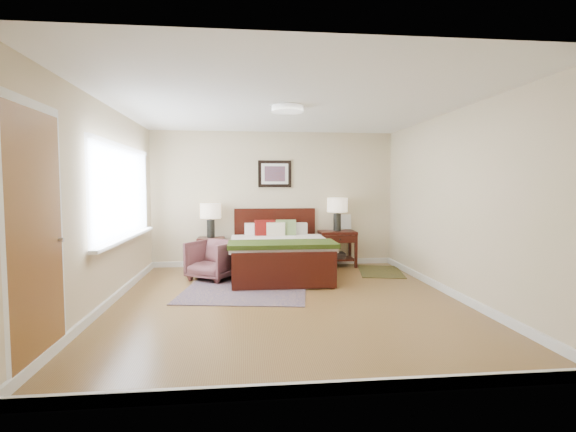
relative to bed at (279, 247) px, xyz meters
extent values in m
plane|color=brown|center=(-0.02, -1.53, -0.49)|extent=(5.00, 5.00, 0.00)
cube|color=beige|center=(-0.02, 0.97, 0.76)|extent=(4.50, 0.04, 2.50)
cube|color=beige|center=(-0.02, -4.03, 0.76)|extent=(4.50, 0.04, 2.50)
cube|color=beige|center=(-2.27, -1.53, 0.76)|extent=(0.04, 5.00, 2.50)
cube|color=beige|center=(2.23, -1.53, 0.76)|extent=(0.04, 5.00, 2.50)
cube|color=white|center=(-0.02, -1.53, 2.01)|extent=(4.50, 5.00, 0.02)
cube|color=silver|center=(-2.25, -0.83, 0.91)|extent=(0.02, 2.72, 1.32)
cube|color=silver|center=(-2.23, -0.83, 0.91)|extent=(0.01, 2.60, 1.20)
cube|color=silver|center=(-2.20, -0.83, 0.28)|extent=(0.10, 2.72, 0.04)
cube|color=silver|center=(-2.25, -3.28, 0.60)|extent=(0.01, 1.00, 2.18)
cube|color=brown|center=(-2.24, -3.28, 0.56)|extent=(0.01, 0.90, 2.10)
cylinder|color=#999999|center=(-2.22, -2.90, 0.51)|extent=(0.04, 0.04, 0.04)
cylinder|color=white|center=(-0.02, -1.53, 1.97)|extent=(0.40, 0.40, 0.07)
cylinder|color=beige|center=(-0.02, -1.53, 2.01)|extent=(0.44, 0.44, 0.01)
cube|color=#380E08|center=(0.00, 0.93, 0.06)|extent=(1.51, 0.06, 1.06)
cube|color=#380E08|center=(0.00, -0.98, -0.21)|extent=(1.51, 0.06, 0.53)
cube|color=#380E08|center=(-0.72, -0.03, -0.19)|extent=(0.06, 1.88, 0.17)
cube|color=#380E08|center=(0.72, -0.03, -0.19)|extent=(0.06, 1.88, 0.17)
cube|color=silver|center=(0.00, -0.03, -0.06)|extent=(1.41, 1.86, 0.21)
cube|color=silver|center=(0.00, -0.13, 0.08)|extent=(1.59, 1.63, 0.09)
cube|color=#2C3A10|center=(0.00, -0.62, 0.12)|extent=(1.63, 0.70, 0.07)
cube|color=silver|center=(-0.33, 0.69, 0.21)|extent=(0.47, 0.18, 0.25)
cube|color=silver|center=(0.33, 0.69, 0.21)|extent=(0.47, 0.18, 0.25)
cube|color=#5F0E0A|center=(-0.21, 0.57, 0.25)|extent=(0.37, 0.17, 0.30)
cube|color=#667F49|center=(0.17, 0.57, 0.25)|extent=(0.37, 0.16, 0.30)
cube|color=beige|center=(-0.02, 0.49, 0.23)|extent=(0.32, 0.13, 0.26)
cube|color=black|center=(0.00, 0.94, 1.23)|extent=(0.62, 0.03, 0.50)
cube|color=silver|center=(0.00, 0.92, 1.23)|extent=(0.50, 0.01, 0.38)
cube|color=#A52D23|center=(0.00, 0.91, 1.23)|extent=(0.38, 0.01, 0.28)
cube|color=#380E08|center=(-1.17, 0.74, 0.05)|extent=(0.47, 0.43, 0.05)
cube|color=#380E08|center=(-1.38, 0.55, -0.23)|extent=(0.05, 0.05, 0.52)
cube|color=#380E08|center=(-0.97, 0.55, -0.23)|extent=(0.05, 0.05, 0.52)
cube|color=#380E08|center=(-1.38, 0.92, -0.23)|extent=(0.05, 0.05, 0.52)
cube|color=#380E08|center=(-0.97, 0.92, -0.23)|extent=(0.05, 0.05, 0.52)
cube|color=#380E08|center=(-1.17, 0.54, -0.05)|extent=(0.41, 0.03, 0.14)
cube|color=#380E08|center=(1.15, 0.74, 0.14)|extent=(0.66, 0.50, 0.05)
cube|color=#380E08|center=(0.84, 0.52, -0.18)|extent=(0.05, 0.05, 0.61)
cube|color=#380E08|center=(1.45, 0.52, -0.18)|extent=(0.05, 0.05, 0.61)
cube|color=#380E08|center=(0.84, 0.96, -0.18)|extent=(0.05, 0.05, 0.61)
cube|color=#380E08|center=(1.45, 0.96, -0.18)|extent=(0.05, 0.05, 0.61)
cube|color=#380E08|center=(1.15, 0.50, 0.04)|extent=(0.60, 0.03, 0.14)
cube|color=#380E08|center=(1.15, 0.74, -0.35)|extent=(0.60, 0.44, 0.03)
cube|color=black|center=(1.15, 0.74, -0.32)|extent=(0.24, 0.31, 0.03)
cube|color=black|center=(1.15, 0.74, -0.28)|extent=(0.24, 0.31, 0.03)
cube|color=black|center=(1.15, 0.74, -0.25)|extent=(0.24, 0.31, 0.03)
cylinder|color=black|center=(-1.17, 0.74, 0.24)|extent=(0.14, 0.14, 0.32)
cylinder|color=black|center=(-1.17, 0.74, 0.42)|extent=(0.02, 0.02, 0.06)
cylinder|color=beige|center=(-1.17, 0.74, 0.56)|extent=(0.37, 0.37, 0.26)
cylinder|color=black|center=(1.15, 0.74, 0.33)|extent=(0.14, 0.14, 0.32)
cylinder|color=black|center=(1.15, 0.74, 0.51)|extent=(0.02, 0.02, 0.06)
cylinder|color=beige|center=(1.15, 0.74, 0.65)|extent=(0.37, 0.37, 0.26)
imported|color=brown|center=(-1.07, -0.14, -0.18)|extent=(0.93, 0.93, 0.62)
cube|color=#0C0F3D|center=(-0.50, -0.53, -0.48)|extent=(2.08, 2.67, 0.01)
cube|color=black|center=(1.78, 0.13, -0.48)|extent=(0.90, 1.18, 0.01)
camera|label=1|loc=(-0.57, -6.84, 0.99)|focal=26.00mm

